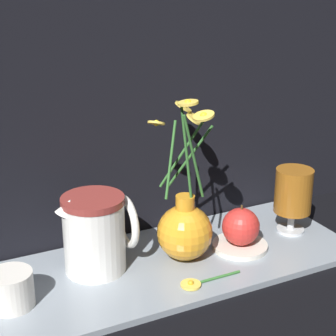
% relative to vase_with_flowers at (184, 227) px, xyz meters
% --- Properties ---
extents(ground_plane, '(6.00, 6.00, 0.00)m').
position_rel_vase_with_flowers_xyz_m(ground_plane, '(-0.05, -0.00, -0.07)').
color(ground_plane, black).
extents(shelf, '(0.76, 0.28, 0.01)m').
position_rel_vase_with_flowers_xyz_m(shelf, '(-0.05, -0.00, -0.07)').
color(shelf, gray).
rests_on(shelf, ground_plane).
extents(vase_with_flowers, '(0.14, 0.17, 0.31)m').
position_rel_vase_with_flowers_xyz_m(vase_with_flowers, '(0.00, 0.00, 0.00)').
color(vase_with_flowers, orange).
rests_on(vase_with_flowers, shelf).
extents(yellow_mug, '(0.08, 0.07, 0.06)m').
position_rel_vase_with_flowers_xyz_m(yellow_mug, '(-0.33, -0.02, -0.03)').
color(yellow_mug, silver).
rests_on(yellow_mug, shelf).
extents(ceramic_pitcher, '(0.14, 0.11, 0.15)m').
position_rel_vase_with_flowers_xyz_m(ceramic_pitcher, '(-0.16, 0.03, 0.01)').
color(ceramic_pitcher, white).
rests_on(ceramic_pitcher, shelf).
extents(tea_glass, '(0.08, 0.08, 0.14)m').
position_rel_vase_with_flowers_xyz_m(tea_glass, '(0.25, 0.00, 0.02)').
color(tea_glass, silver).
rests_on(tea_glass, shelf).
extents(saucer_plate, '(0.11, 0.11, 0.01)m').
position_rel_vase_with_flowers_xyz_m(saucer_plate, '(0.11, -0.02, -0.06)').
color(saucer_plate, silver).
rests_on(saucer_plate, shelf).
extents(orange_fruit, '(0.07, 0.07, 0.08)m').
position_rel_vase_with_flowers_xyz_m(orange_fruit, '(0.11, -0.02, -0.02)').
color(orange_fruit, red).
rests_on(orange_fruit, saucer_plate).
extents(loose_daisy, '(0.12, 0.04, 0.01)m').
position_rel_vase_with_flowers_xyz_m(loose_daisy, '(-0.02, -0.10, -0.06)').
color(loose_daisy, '#336B2D').
rests_on(loose_daisy, shelf).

